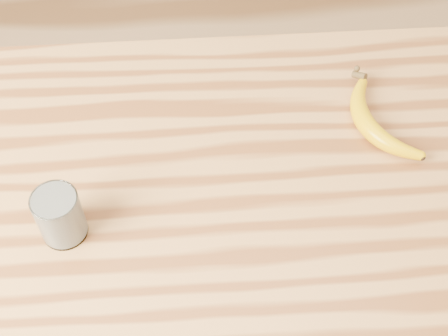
{
  "coord_description": "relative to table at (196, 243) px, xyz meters",
  "views": [
    {
      "loc": [
        0.01,
        -0.57,
        1.75
      ],
      "look_at": [
        0.05,
        0.05,
        0.93
      ],
      "focal_mm": 50.0,
      "sensor_mm": 36.0,
      "label": 1
    }
  ],
  "objects": [
    {
      "name": "table",
      "position": [
        0.0,
        0.0,
        0.0
      ],
      "size": [
        1.2,
        0.8,
        0.9
      ],
      "color": "#AF733B",
      "rests_on": "ground"
    },
    {
      "name": "banana",
      "position": [
        0.31,
        0.13,
        0.15
      ],
      "size": [
        0.19,
        0.3,
        0.03
      ],
      "primitive_type": null,
      "rotation": [
        0.0,
        0.0,
        0.34
      ],
      "color": "#DA9E00",
      "rests_on": "table"
    },
    {
      "name": "smoothie_glass",
      "position": [
        -0.2,
        -0.04,
        0.18
      ],
      "size": [
        0.07,
        0.07,
        0.09
      ],
      "color": "white",
      "rests_on": "table"
    }
  ]
}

